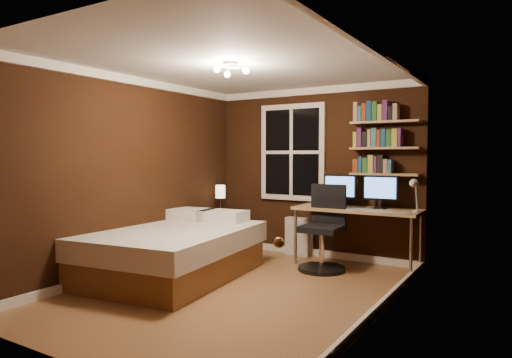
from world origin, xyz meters
The scene contains 24 objects.
floor centered at (0.00, 0.00, 0.00)m, with size 4.20×4.20×0.00m, color brown.
wall_back centered at (0.00, 2.10, 1.25)m, with size 3.20×0.04×2.50m, color black.
wall_left centered at (-1.60, 0.00, 1.25)m, with size 0.04×4.20×2.50m, color black.
wall_right centered at (1.60, 0.00, 1.25)m, with size 0.04×4.20×2.50m, color black.
ceiling centered at (0.00, 0.00, 2.50)m, with size 3.20×4.20×0.02m, color white.
window centered at (-0.35, 2.06, 1.55)m, with size 1.06×0.06×1.46m, color white.
door centered at (1.59, -1.55, 1.02)m, with size 0.03×0.82×2.05m, color black, non-canonical shape.
door_knob centered at (1.55, -1.85, 1.00)m, with size 0.06×0.06×0.06m, color gold.
ceiling_fixture centered at (0.00, -0.10, 2.40)m, with size 0.44×0.44×0.18m, color beige, non-canonical shape.
bookshelf_lower centered at (1.08, 1.98, 1.25)m, with size 0.92×0.22×0.03m, color tan.
books_row_lower centered at (1.08, 1.98, 1.38)m, with size 0.48×0.16×0.23m, color brown, non-canonical shape.
bookshelf_middle centered at (1.08, 1.98, 1.60)m, with size 0.92×0.22×0.03m, color tan.
books_row_middle centered at (1.08, 1.98, 1.73)m, with size 0.60×0.16×0.23m, color navy, non-canonical shape.
bookshelf_upper centered at (1.08, 1.98, 1.95)m, with size 0.92×0.22×0.03m, color tan.
books_row_upper centered at (1.08, 1.98, 2.08)m, with size 0.54×0.16×0.23m, color #26582C, non-canonical shape.
bed centered at (-0.99, 0.10, 0.32)m, with size 1.84×2.37×0.75m.
nightstand centered at (-1.36, 1.59, 0.30)m, with size 0.48×0.48×0.61m, color brown.
bedside_lamp centered at (-1.36, 1.59, 0.82)m, with size 0.15×0.15×0.43m, color white, non-canonical shape.
radiator centered at (-0.21, 1.99, 0.28)m, with size 0.38×0.13×0.57m, color silver.
desk centered at (0.78, 1.77, 0.74)m, with size 1.68×0.63×0.80m.
monitor_left centered at (0.50, 1.85, 1.02)m, with size 0.47×0.12×0.44m, color black, non-canonical shape.
monitor_right centered at (1.07, 1.85, 1.02)m, with size 0.47×0.12×0.44m, color black, non-canonical shape.
desk_lamp centered at (1.55, 1.65, 1.02)m, with size 0.14×0.32×0.44m, color silver, non-canonical shape.
office_chair centered at (0.46, 1.37, 0.44)m, with size 0.62×0.62×1.12m.
Camera 1 is at (2.80, -4.15, 1.51)m, focal length 32.00 mm.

